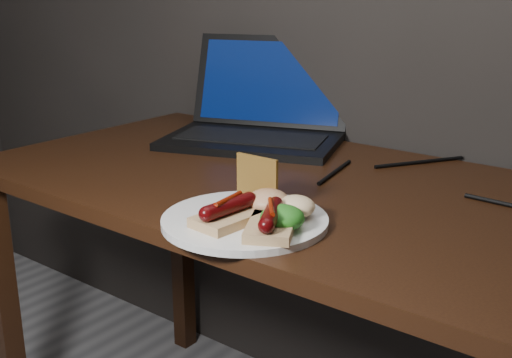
{
  "coord_description": "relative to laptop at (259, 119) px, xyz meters",
  "views": [
    {
      "loc": [
        0.66,
        0.37,
        1.13
      ],
      "look_at": [
        0.04,
        1.17,
        0.82
      ],
      "focal_mm": 45.0,
      "sensor_mm": 36.0,
      "label": 1
    }
  ],
  "objects": [
    {
      "name": "desk",
      "position": [
        0.3,
        -0.23,
        -0.14
      ],
      "size": [
        1.4,
        0.7,
        0.75
      ],
      "color": "black",
      "rests_on": "ground"
    },
    {
      "name": "laptop",
      "position": [
        0.0,
        0.0,
        0.0
      ],
      "size": [
        0.51,
        0.47,
        0.25
      ],
      "color": "black",
      "rests_on": "desk"
    },
    {
      "name": "desk_cables",
      "position": [
        0.28,
        -0.08,
        -0.05
      ],
      "size": [
        0.89,
        0.36,
        0.01
      ],
      "color": "black",
      "rests_on": "desk"
    },
    {
      "name": "plate",
      "position": [
        0.34,
        -0.48,
        -0.05
      ],
      "size": [
        0.34,
        0.34,
        0.01
      ],
      "primitive_type": "cylinder",
      "rotation": [
        0.0,
        0.0,
        -0.31
      ],
      "color": "silver",
      "rests_on": "desk"
    },
    {
      "name": "bread_sausage_center",
      "position": [
        0.34,
        -0.52,
        -0.02
      ],
      "size": [
        0.08,
        0.12,
        0.04
      ],
      "color": "tan",
      "rests_on": "plate"
    },
    {
      "name": "bread_sausage_right",
      "position": [
        0.41,
        -0.5,
        -0.02
      ],
      "size": [
        0.12,
        0.13,
        0.04
      ],
      "color": "tan",
      "rests_on": "plate"
    },
    {
      "name": "crispbread",
      "position": [
        0.32,
        -0.41,
        0.0
      ],
      "size": [
        0.09,
        0.01,
        0.08
      ],
      "primitive_type": "cube",
      "color": "olive",
      "rests_on": "plate"
    },
    {
      "name": "salad_greens",
      "position": [
        0.42,
        -0.48,
        -0.02
      ],
      "size": [
        0.07,
        0.07,
        0.04
      ],
      "primitive_type": "ellipsoid",
      "color": "#115511",
      "rests_on": "plate"
    },
    {
      "name": "salsa_mound",
      "position": [
        0.36,
        -0.44,
        -0.02
      ],
      "size": [
        0.07,
        0.07,
        0.04
      ],
      "primitive_type": "ellipsoid",
      "color": "#A52E10",
      "rests_on": "plate"
    },
    {
      "name": "coleslaw_mound",
      "position": [
        0.41,
        -0.43,
        -0.02
      ],
      "size": [
        0.06,
        0.06,
        0.04
      ],
      "primitive_type": "ellipsoid",
      "color": "#EFE4CE",
      "rests_on": "plate"
    }
  ]
}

